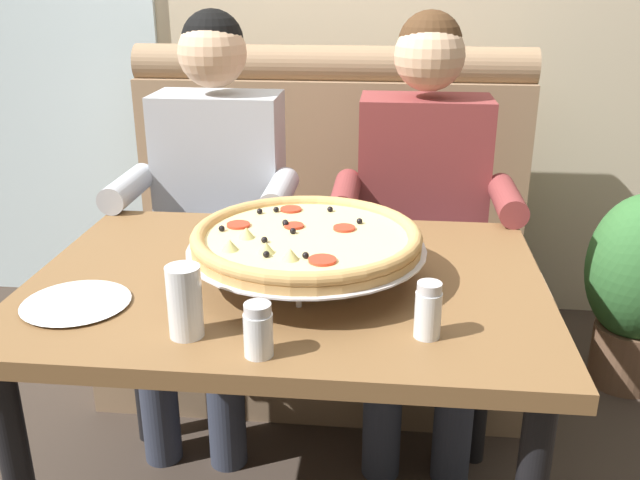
{
  "coord_description": "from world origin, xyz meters",
  "views": [
    {
      "loc": [
        0.22,
        -1.42,
        1.37
      ],
      "look_at": [
        0.07,
        0.08,
        0.79
      ],
      "focal_mm": 39.04,
      "sensor_mm": 36.0,
      "label": 1
    }
  ],
  "objects": [
    {
      "name": "booth_bench",
      "position": [
        0.0,
        0.89,
        0.4
      ],
      "size": [
        1.45,
        0.78,
        1.13
      ],
      "color": "#937556",
      "rests_on": "ground_plane"
    },
    {
      "name": "dining_table",
      "position": [
        0.0,
        0.0,
        0.64
      ],
      "size": [
        1.15,
        0.83,
        0.73
      ],
      "color": "brown",
      "rests_on": "ground_plane"
    },
    {
      "name": "diner_left",
      "position": [
        -0.33,
        0.62,
        0.71
      ],
      "size": [
        0.54,
        0.64,
        1.27
      ],
      "color": "#2D3342",
      "rests_on": "ground_plane"
    },
    {
      "name": "diner_right",
      "position": [
        0.33,
        0.62,
        0.71
      ],
      "size": [
        0.54,
        0.64,
        1.27
      ],
      "color": "#2D3342",
      "rests_on": "ground_plane"
    },
    {
      "name": "pizza",
      "position": [
        0.04,
        -0.01,
        0.83
      ],
      "size": [
        0.53,
        0.53,
        0.13
      ],
      "color": "silver",
      "rests_on": "dining_table"
    },
    {
      "name": "shaker_parmesan",
      "position": [
        -0.0,
        -0.35,
        0.77
      ],
      "size": [
        0.05,
        0.05,
        0.1
      ],
      "color": "white",
      "rests_on": "dining_table"
    },
    {
      "name": "shaker_oregano",
      "position": [
        0.3,
        -0.25,
        0.78
      ],
      "size": [
        0.05,
        0.05,
        0.11
      ],
      "color": "white",
      "rests_on": "dining_table"
    },
    {
      "name": "plate_near_left",
      "position": [
        -0.41,
        -0.19,
        0.74
      ],
      "size": [
        0.22,
        0.22,
        0.02
      ],
      "color": "white",
      "rests_on": "dining_table"
    },
    {
      "name": "drinking_glass",
      "position": [
        -0.15,
        -0.29,
        0.79
      ],
      "size": [
        0.07,
        0.07,
        0.14
      ],
      "color": "silver",
      "rests_on": "dining_table"
    },
    {
      "name": "patio_chair",
      "position": [
        -1.14,
        2.1,
        0.52
      ],
      "size": [
        0.43,
        0.43,
        0.86
      ],
      "color": "black",
      "rests_on": "ground_plane"
    },
    {
      "name": "potted_plant",
      "position": [
        1.08,
        0.83,
        0.39
      ],
      "size": [
        0.36,
        0.36,
        0.7
      ],
      "color": "brown",
      "rests_on": "ground_plane"
    }
  ]
}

